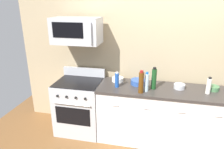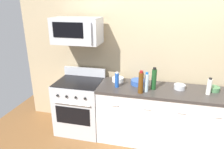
% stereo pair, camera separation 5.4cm
% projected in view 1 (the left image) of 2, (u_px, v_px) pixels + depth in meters
% --- Properties ---
extents(ground_plane, '(6.17, 6.17, 0.00)m').
position_uv_depth(ground_plane, '(160.00, 139.00, 3.41)').
color(ground_plane, brown).
extents(back_wall, '(5.14, 0.10, 2.70)m').
position_uv_depth(back_wall, '(167.00, 55.00, 3.33)').
color(back_wall, tan).
rests_on(back_wall, ground_plane).
extents(counter_unit, '(2.05, 0.66, 0.92)m').
position_uv_depth(counter_unit, '(162.00, 115.00, 3.25)').
color(counter_unit, white).
rests_on(counter_unit, ground_plane).
extents(range_oven, '(0.76, 0.69, 1.07)m').
position_uv_depth(range_oven, '(80.00, 106.00, 3.53)').
color(range_oven, '#B7BABF').
rests_on(range_oven, ground_plane).
extents(microwave, '(0.74, 0.44, 0.40)m').
position_uv_depth(microwave, '(77.00, 31.00, 3.14)').
color(microwave, '#B7BABF').
extents(bottle_soda_blue, '(0.06, 0.06, 0.25)m').
position_uv_depth(bottle_soda_blue, '(117.00, 80.00, 3.13)').
color(bottle_soda_blue, '#1E4CA5').
rests_on(bottle_soda_blue, countertop_slab).
extents(bottle_wine_green, '(0.07, 0.07, 0.34)m').
position_uv_depth(bottle_wine_green, '(154.00, 79.00, 3.05)').
color(bottle_wine_green, '#19471E').
rests_on(bottle_wine_green, countertop_slab).
extents(bottle_water_clear, '(0.06, 0.06, 0.30)m').
position_uv_depth(bottle_water_clear, '(147.00, 82.00, 2.97)').
color(bottle_water_clear, silver).
rests_on(bottle_water_clear, countertop_slab).
extents(bottle_wine_amber, '(0.07, 0.07, 0.34)m').
position_uv_depth(bottle_wine_amber, '(141.00, 82.00, 2.92)').
color(bottle_wine_amber, '#59330F').
rests_on(bottle_wine_amber, countertop_slab).
extents(bottle_vinegar_white, '(0.06, 0.06, 0.25)m').
position_uv_depth(bottle_vinegar_white, '(209.00, 86.00, 2.90)').
color(bottle_vinegar_white, silver).
rests_on(bottle_vinegar_white, countertop_slab).
extents(bowl_green_glaze, '(0.18, 0.18, 0.07)m').
position_uv_depth(bowl_green_glaze, '(213.00, 88.00, 3.05)').
color(bowl_green_glaze, '#477A4C').
rests_on(bowl_green_glaze, countertop_slab).
extents(bowl_white_ceramic, '(0.19, 0.19, 0.07)m').
position_uv_depth(bowl_white_ceramic, '(118.00, 79.00, 3.39)').
color(bowl_white_ceramic, white).
rests_on(bowl_white_ceramic, countertop_slab).
extents(bowl_blue_mixing, '(0.24, 0.24, 0.08)m').
position_uv_depth(bowl_blue_mixing, '(138.00, 82.00, 3.26)').
color(bowl_blue_mixing, '#2D519E').
rests_on(bowl_blue_mixing, countertop_slab).
extents(bowl_steel_prep, '(0.17, 0.17, 0.07)m').
position_uv_depth(bowl_steel_prep, '(179.00, 86.00, 3.10)').
color(bowl_steel_prep, '#B2B5BA').
rests_on(bowl_steel_prep, countertop_slab).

